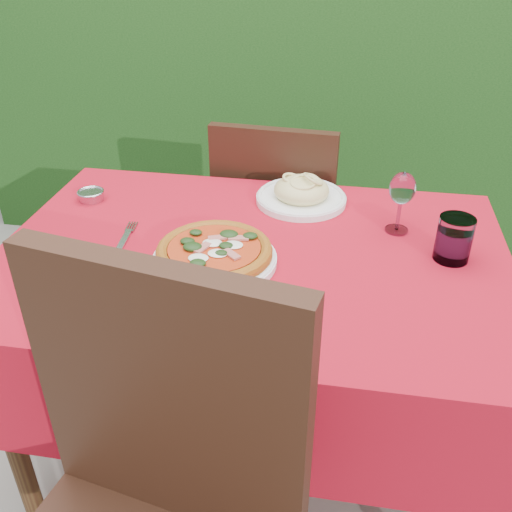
% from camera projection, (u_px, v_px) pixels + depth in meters
% --- Properties ---
extents(ground, '(60.00, 60.00, 0.00)m').
position_uv_depth(ground, '(252.00, 454.00, 1.80)').
color(ground, slate).
rests_on(ground, ground).
extents(hedge, '(3.20, 0.55, 1.78)m').
position_uv_depth(hedge, '(310.00, 49.00, 2.62)').
color(hedge, black).
rests_on(hedge, ground).
extents(dining_table, '(1.26, 0.86, 0.75)m').
position_uv_depth(dining_table, '(252.00, 301.00, 1.49)').
color(dining_table, '#472F17').
rests_on(dining_table, ground).
extents(chair_far, '(0.43, 0.43, 0.90)m').
position_uv_depth(chair_far, '(277.00, 224.00, 2.02)').
color(chair_far, black).
rests_on(chair_far, ground).
extents(pizza_plate, '(0.30, 0.30, 0.06)m').
position_uv_depth(pizza_plate, '(214.00, 254.00, 1.35)').
color(pizza_plate, white).
rests_on(pizza_plate, dining_table).
extents(pasta_plate, '(0.26, 0.26, 0.07)m').
position_uv_depth(pasta_plate, '(301.00, 194.00, 1.63)').
color(pasta_plate, white).
rests_on(pasta_plate, dining_table).
extents(water_glass, '(0.08, 0.08, 0.11)m').
position_uv_depth(water_glass, '(454.00, 241.00, 1.35)').
color(water_glass, silver).
rests_on(water_glass, dining_table).
extents(wine_glass, '(0.07, 0.07, 0.17)m').
position_uv_depth(wine_glass, '(402.00, 191.00, 1.44)').
color(wine_glass, silver).
rests_on(wine_glass, dining_table).
extents(fork, '(0.05, 0.22, 0.01)m').
position_uv_depth(fork, '(121.00, 245.00, 1.43)').
color(fork, '#B5B5BC').
rests_on(fork, dining_table).
extents(steel_ramekin, '(0.07, 0.07, 0.03)m').
position_uv_depth(steel_ramekin, '(91.00, 196.00, 1.65)').
color(steel_ramekin, '#B3B4BB').
rests_on(steel_ramekin, dining_table).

